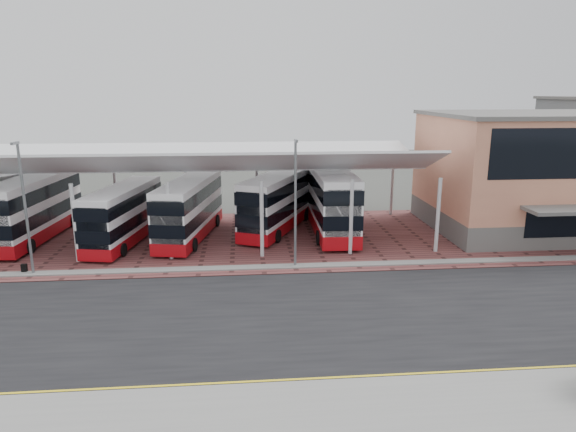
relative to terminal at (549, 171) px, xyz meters
name	(u,v)px	position (x,y,z in m)	size (l,w,h in m)	color
ground	(269,309)	(-23.00, -13.92, -4.66)	(140.00, 140.00, 0.00)	#41433E
road	(270,317)	(-23.00, -14.92, -4.65)	(120.00, 14.00, 0.02)	black
forecourt	(286,237)	(-21.00, -0.92, -4.63)	(72.00, 16.00, 0.06)	brown
sidewalk	(282,416)	(-23.00, -22.92, -4.59)	(120.00, 4.00, 0.14)	gray
north_kerb	(264,267)	(-23.00, -7.72, -4.59)	(120.00, 0.80, 0.14)	gray
yellow_line_near	(278,384)	(-23.00, -20.92, -4.63)	(120.00, 0.12, 0.01)	yellow
yellow_line_far	(278,380)	(-23.00, -20.62, -4.63)	(120.00, 0.12, 0.01)	yellow
canopy	(177,161)	(-29.00, 0.01, 1.14)	(37.00, 11.63, 7.07)	silver
terminal	(549,171)	(0.00, 0.00, 0.00)	(18.40, 14.40, 9.25)	#615E5B
lamp_west	(25,205)	(-37.00, -7.65, -0.30)	(0.16, 0.90, 8.07)	slate
lamp_east	(295,200)	(-21.00, -7.65, -0.30)	(0.16, 0.90, 8.07)	slate
bus_1	(34,209)	(-39.69, 0.20, -2.29)	(3.58, 11.45, 4.64)	white
bus_2	(124,215)	(-32.86, -1.31, -2.55)	(4.05, 10.25, 4.12)	white
bus_3	(190,209)	(-28.21, -0.47, -2.42)	(4.38, 10.93, 4.40)	white
bus_4	(278,202)	(-21.46, 1.28, -2.38)	(6.76, 10.89, 4.46)	white
bus_5	(330,200)	(-17.39, 0.53, -2.15)	(3.22, 12.03, 4.93)	white
suitcase	(24,268)	(-37.61, -7.38, -4.32)	(0.32, 0.23, 0.56)	black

